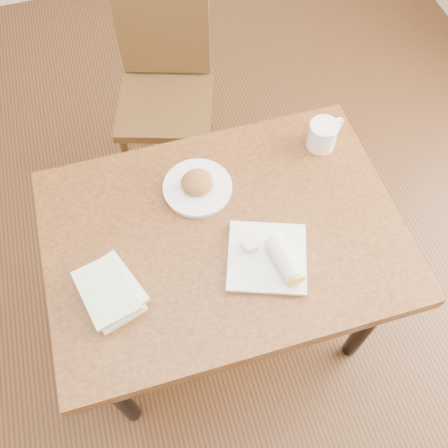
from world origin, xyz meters
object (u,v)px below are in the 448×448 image
object	(u,v)px
book_stack	(110,291)
plate_burrito	(272,258)
table	(224,244)
chair_far	(165,79)
plate_scone	(197,186)
coffee_mug	(324,134)

from	to	relation	value
book_stack	plate_burrito	bearing A→B (deg)	-3.37
table	plate_burrito	size ratio (longest dim) A/B	3.72
chair_far	plate_scone	distance (m)	0.79
coffee_mug	plate_burrito	xyz separation A→B (m)	(-0.32, -0.39, -0.03)
chair_far	plate_burrito	bearing A→B (deg)	-83.87
coffee_mug	plate_burrito	world-z (taller)	coffee_mug
table	chair_far	bearing A→B (deg)	90.20
coffee_mug	table	bearing A→B (deg)	-150.08
chair_far	coffee_mug	distance (m)	0.86
table	book_stack	bearing A→B (deg)	-163.60
coffee_mug	plate_burrito	bearing A→B (deg)	-129.38
plate_burrito	book_stack	distance (m)	0.50
plate_burrito	book_stack	world-z (taller)	plate_burrito
chair_far	plate_scone	xyz separation A→B (m)	(-0.04, -0.76, 0.22)
coffee_mug	book_stack	size ratio (longest dim) A/B	0.59
plate_scone	book_stack	bearing A→B (deg)	-139.43
chair_far	coffee_mug	size ratio (longest dim) A/B	6.49
table	book_stack	size ratio (longest dim) A/B	4.65
table	book_stack	distance (m)	0.42
chair_far	plate_burrito	xyz separation A→B (m)	(0.12, -1.08, 0.23)
plate_burrito	book_stack	xyz separation A→B (m)	(-0.50, 0.03, 0.00)
table	coffee_mug	world-z (taller)	coffee_mug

